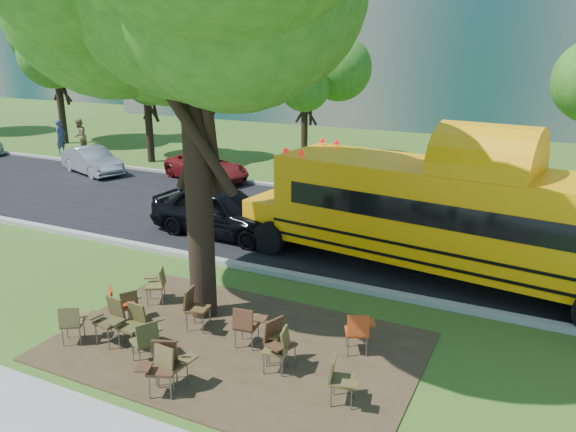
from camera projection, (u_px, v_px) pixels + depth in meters
The scene contains 30 objects.
ground at pixel (207, 325), 11.81m from camera, with size 160.00×160.00×0.00m, color #37561A.
dirt_patch at pixel (236, 346), 10.96m from camera, with size 7.00×4.50×0.03m, color #382819.
asphalt_road at pixel (331, 229), 17.81m from camera, with size 80.00×8.00×0.04m, color black.
kerb_near at pixel (273, 272), 14.36m from camera, with size 80.00×0.25×0.14m, color gray.
kerb_far at pixel (371, 197), 21.32m from camera, with size 80.00×0.25×0.14m, color gray.
bg_tree_0 at pixel (145, 67), 26.63m from camera, with size 5.20×5.20×7.18m.
bg_tree_1 at pixel (54, 48), 31.44m from camera, with size 6.00×6.00×8.40m.
bg_tree_2 at pixel (305, 75), 26.39m from camera, with size 4.80×4.80×6.62m.
main_tree at pixel (190, 15), 10.44m from camera, with size 7.20×7.20×9.80m.
school_bus at pixel (477, 220), 13.39m from camera, with size 11.81×4.01×2.84m.
chair_0 at pixel (73, 320), 10.90m from camera, with size 0.56×0.70×0.84m.
chair_1 at pixel (117, 303), 11.62m from camera, with size 0.74×0.59×0.86m.
chair_2 at pixel (147, 338), 10.20m from camera, with size 0.59×0.75×0.90m.
chair_3 at pixel (132, 322), 10.80m from camera, with size 0.60×0.52×0.89m.
chair_4 at pixel (171, 362), 9.45m from camera, with size 0.61×0.52×0.88m.
chair_5 at pixel (161, 363), 9.37m from camera, with size 0.63×0.72×0.93m.
chair_6 at pixel (279, 345), 9.98m from camera, with size 0.62×0.59×0.88m.
chair_7 at pixel (340, 377), 9.06m from camera, with size 0.60×0.57×0.84m.
chair_8 at pixel (129, 303), 11.71m from camera, with size 0.52×0.66×0.79m.
chair_9 at pixel (158, 282), 12.66m from camera, with size 0.70×0.57×0.85m.
chair_10 at pixel (195, 305), 11.44m from camera, with size 0.62×0.61×0.91m.
chair_11 at pixel (247, 323), 10.76m from camera, with size 0.59×0.58×0.88m.
chair_12 at pixel (278, 339), 10.10m from camera, with size 0.58×0.74×0.93m.
chair_13 at pixel (359, 329), 10.53m from camera, with size 0.60×0.71×0.88m.
chair_14 at pixel (110, 316), 10.95m from camera, with size 0.67×0.55×0.94m.
black_car at pixel (222, 211), 17.11m from camera, with size 1.83×4.54×1.55m, color black.
bg_car_silver at pixel (92, 161), 25.18m from camera, with size 1.28×3.67×1.21m, color #9A9AA0.
bg_car_red at pixel (206, 167), 23.93m from camera, with size 1.95×4.23×1.17m, color #5F1012.
pedestrian_a at pixel (61, 137), 29.58m from camera, with size 0.67×0.44×1.83m, color navy.
pedestrian_b at pixel (80, 136), 30.06m from camera, with size 0.87×0.68×1.80m, color #836A4E.
Camera 1 is at (6.16, -8.79, 5.69)m, focal length 35.00 mm.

